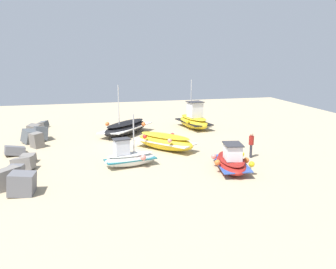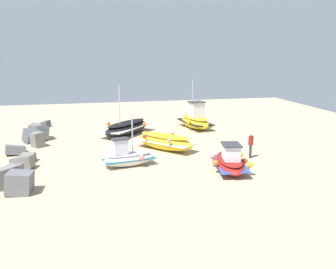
{
  "view_description": "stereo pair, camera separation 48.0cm",
  "coord_description": "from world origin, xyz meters",
  "px_view_note": "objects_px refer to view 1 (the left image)",
  "views": [
    {
      "loc": [
        -26.96,
        4.58,
        6.86
      ],
      "look_at": [
        -1.1,
        -1.83,
        0.9
      ],
      "focal_mm": 41.2,
      "sensor_mm": 36.0,
      "label": 1
    },
    {
      "loc": [
        -27.07,
        4.11,
        6.86
      ],
      "look_at": [
        -1.1,
        -1.83,
        0.9
      ],
      "focal_mm": 41.2,
      "sensor_mm": 36.0,
      "label": 2
    }
  ],
  "objects_px": {
    "fishing_boat_0": "(165,141)",
    "fishing_boat_4": "(231,161)",
    "person_walking": "(251,143)",
    "fishing_boat_1": "(129,157)",
    "fishing_boat_2": "(126,128)",
    "fishing_boat_3": "(194,120)"
  },
  "relations": [
    {
      "from": "fishing_boat_1",
      "to": "fishing_boat_2",
      "type": "height_order",
      "value": "fishing_boat_2"
    },
    {
      "from": "fishing_boat_0",
      "to": "fishing_boat_2",
      "type": "relative_size",
      "value": 0.84
    },
    {
      "from": "fishing_boat_0",
      "to": "fishing_boat_3",
      "type": "xyz_separation_m",
      "value": [
        6.52,
        -4.19,
        0.16
      ]
    },
    {
      "from": "fishing_boat_2",
      "to": "fishing_boat_4",
      "type": "relative_size",
      "value": 1.3
    },
    {
      "from": "fishing_boat_0",
      "to": "fishing_boat_4",
      "type": "xyz_separation_m",
      "value": [
        -5.37,
        -2.66,
        -0.07
      ]
    },
    {
      "from": "fishing_boat_0",
      "to": "fishing_boat_4",
      "type": "relative_size",
      "value": 1.09
    },
    {
      "from": "fishing_boat_1",
      "to": "person_walking",
      "type": "xyz_separation_m",
      "value": [
        0.04,
        -7.86,
        0.39
      ]
    },
    {
      "from": "fishing_boat_3",
      "to": "fishing_boat_4",
      "type": "relative_size",
      "value": 1.05
    },
    {
      "from": "fishing_boat_1",
      "to": "fishing_boat_3",
      "type": "distance_m",
      "value": 12.14
    },
    {
      "from": "fishing_boat_0",
      "to": "fishing_boat_1",
      "type": "xyz_separation_m",
      "value": [
        -3.29,
        2.95,
        -0.03
      ]
    },
    {
      "from": "fishing_boat_1",
      "to": "fishing_boat_3",
      "type": "height_order",
      "value": "fishing_boat_3"
    },
    {
      "from": "fishing_boat_2",
      "to": "person_walking",
      "type": "xyz_separation_m",
      "value": [
        -8.66,
        -6.89,
        0.38
      ]
    },
    {
      "from": "fishing_boat_4",
      "to": "person_walking",
      "type": "distance_m",
      "value": 3.13
    },
    {
      "from": "fishing_boat_2",
      "to": "fishing_boat_3",
      "type": "xyz_separation_m",
      "value": [
        1.11,
        -6.16,
        0.18
      ]
    },
    {
      "from": "fishing_boat_0",
      "to": "person_walking",
      "type": "height_order",
      "value": "person_walking"
    },
    {
      "from": "fishing_boat_1",
      "to": "person_walking",
      "type": "relative_size",
      "value": 2.03
    },
    {
      "from": "fishing_boat_1",
      "to": "person_walking",
      "type": "bearing_deg",
      "value": 168.3
    },
    {
      "from": "fishing_boat_4",
      "to": "person_walking",
      "type": "bearing_deg",
      "value": 143.44
    },
    {
      "from": "fishing_boat_1",
      "to": "fishing_boat_2",
      "type": "xyz_separation_m",
      "value": [
        8.71,
        -0.97,
        0.01
      ]
    },
    {
      "from": "fishing_boat_0",
      "to": "fishing_boat_2",
      "type": "bearing_deg",
      "value": -19.25
    },
    {
      "from": "fishing_boat_4",
      "to": "person_walking",
      "type": "relative_size",
      "value": 2.54
    },
    {
      "from": "fishing_boat_2",
      "to": "fishing_boat_3",
      "type": "bearing_deg",
      "value": -39.52
    }
  ]
}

